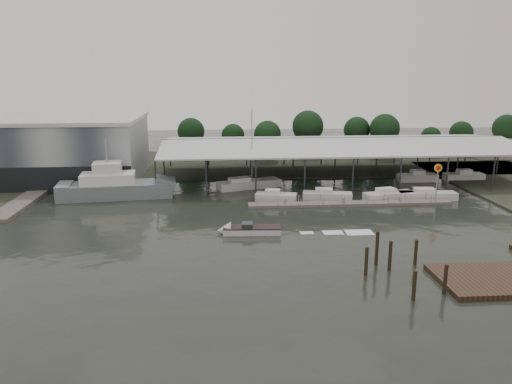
{
  "coord_description": "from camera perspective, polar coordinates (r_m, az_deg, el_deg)",
  "views": [
    {
      "loc": [
        -2.93,
        -54.7,
        18.06
      ],
      "look_at": [
        1.91,
        8.35,
        2.5
      ],
      "focal_mm": 35.0,
      "sensor_mm": 36.0,
      "label": 1
    }
  ],
  "objects": [
    {
      "name": "covered_boat_shed",
      "position": [
        85.9,
        9.12,
        5.67
      ],
      "size": [
        58.24,
        24.0,
        6.96
      ],
      "color": "silver",
      "rests_on": "ground"
    },
    {
      "name": "horizon_tree_line",
      "position": [
        106.74,
        10.43,
        6.93
      ],
      "size": [
        73.01,
        10.43,
        9.84
      ],
      "color": "black",
      "rests_on": "ground"
    },
    {
      "name": "white_sailboat",
      "position": [
        78.06,
        -0.92,
        0.93
      ],
      "size": [
        10.3,
        5.69,
        12.31
      ],
      "rotation": [
        0.0,
        0.0,
        0.33
      ],
      "color": "silver",
      "rests_on": "ground"
    },
    {
      "name": "grey_trawler",
      "position": [
        75.04,
        -15.66,
        0.61
      ],
      "size": [
        17.09,
        6.73,
        8.84
      ],
      "rotation": [
        0.0,
        0.0,
        0.11
      ],
      "color": "slate",
      "rests_on": "ground"
    },
    {
      "name": "speedboat_underway",
      "position": [
        56.57,
        -1.09,
        -4.38
      ],
      "size": [
        18.19,
        3.11,
        2.0
      ],
      "rotation": [
        0.0,
        0.0,
        3.09
      ],
      "color": "silver",
      "rests_on": "ground"
    },
    {
      "name": "storage_warehouse",
      "position": [
        89.2,
        -20.73,
        4.7
      ],
      "size": [
        24.5,
        20.5,
        10.5
      ],
      "color": "#9BA0A5",
      "rests_on": "ground"
    },
    {
      "name": "floating_dock",
      "position": [
        69.48,
        10.73,
        -1.32
      ],
      "size": [
        28.0,
        2.0,
        1.4
      ],
      "color": "slate",
      "rests_on": "ground"
    },
    {
      "name": "mooring_pilings",
      "position": [
        46.77,
        16.02,
        -8.05
      ],
      "size": [
        5.77,
        7.93,
        3.9
      ],
      "color": "black",
      "rests_on": "ground"
    },
    {
      "name": "moored_cruiser_1",
      "position": [
        71.82,
        8.09,
        -0.38
      ],
      "size": [
        7.23,
        3.53,
        1.7
      ],
      "rotation": [
        0.0,
        0.0,
        -0.2
      ],
      "color": "silver",
      "rests_on": "ground"
    },
    {
      "name": "ground",
      "position": [
        57.68,
        -1.26,
        -4.43
      ],
      "size": [
        200.0,
        200.0,
        0.0
      ],
      "primitive_type": "plane",
      "color": "#232820",
      "rests_on": "ground"
    },
    {
      "name": "moored_cruiser_3",
      "position": [
        75.32,
        18.95,
        -0.33
      ],
      "size": [
        8.23,
        2.75,
        1.7
      ],
      "rotation": [
        0.0,
        0.0,
        -0.07
      ],
      "color": "silver",
      "rests_on": "ground"
    },
    {
      "name": "moored_cruiser_0",
      "position": [
        70.5,
        2.25,
        -0.52
      ],
      "size": [
        6.13,
        3.52,
        1.7
      ],
      "rotation": [
        0.0,
        0.0,
        -0.24
      ],
      "color": "silver",
      "rests_on": "ground"
    },
    {
      "name": "land_strip_far",
      "position": [
        98.4,
        -2.61,
        3.29
      ],
      "size": [
        140.0,
        30.0,
        0.3
      ],
      "color": "#313729",
      "rests_on": "ground"
    },
    {
      "name": "shell_fuel_sign",
      "position": [
        72.68,
        20.04,
        1.76
      ],
      "size": [
        1.1,
        0.18,
        5.55
      ],
      "color": "gray",
      "rests_on": "ground"
    },
    {
      "name": "moored_cruiser_2",
      "position": [
        73.69,
        14.91,
        -0.35
      ],
      "size": [
        7.71,
        3.79,
        1.7
      ],
      "rotation": [
        0.0,
        0.0,
        0.22
      ],
      "color": "silver",
      "rests_on": "ground"
    },
    {
      "name": "trawler_dock",
      "position": [
        75.96,
        -25.12,
        -1.07
      ],
      "size": [
        3.0,
        18.0,
        0.5
      ],
      "color": "slate",
      "rests_on": "ground"
    }
  ]
}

